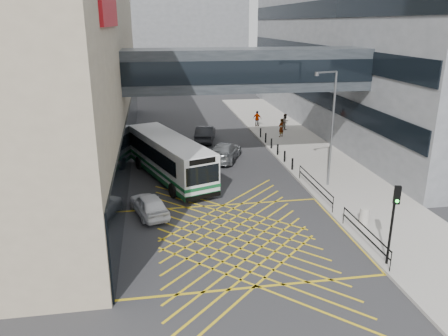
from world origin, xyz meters
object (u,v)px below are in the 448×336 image
car_white (149,204)px  street_lamp (330,122)px  car_dark (205,134)px  pedestrian_b (285,122)px  car_silver (225,151)px  pedestrian_c (257,119)px  litter_bin (364,216)px  bus (169,157)px  pedestrian_a (281,128)px  traffic_light (394,214)px

car_white → street_lamp: (11.99, 2.61, 3.90)m
car_dark → pedestrian_b: (8.70, 2.59, 0.25)m
car_dark → car_silver: size_ratio=0.96×
car_white → pedestrian_b: bearing=-144.2°
car_silver → street_lamp: street_lamp is taller
street_lamp → pedestrian_c: (-0.45, 18.33, -3.58)m
car_silver → litter_bin: 14.55m
bus → pedestrian_a: bearing=21.0°
pedestrian_b → street_lamp: bearing=-129.7°
car_white → pedestrian_b: pedestrian_b is taller
pedestrian_b → car_white: bearing=-159.3°
car_dark → litter_bin: 20.69m
pedestrian_a → car_dark: bearing=-38.6°
pedestrian_c → pedestrian_b: bearing=173.4°
street_lamp → pedestrian_c: street_lamp is taller
car_white → pedestrian_c: size_ratio=2.54×
litter_bin → pedestrian_a: bearing=87.1°
car_dark → street_lamp: street_lamp is taller
pedestrian_a → pedestrian_c: 4.99m
street_lamp → litter_bin: 7.24m
pedestrian_c → traffic_light: bearing=123.2°
bus → litter_bin: bearing=-63.3°
bus → street_lamp: size_ratio=1.43×
bus → pedestrian_b: size_ratio=6.53×
litter_bin → pedestrian_b: bearing=84.3°
pedestrian_a → pedestrian_b: (1.25, 2.67, -0.04)m
car_white → litter_bin: car_white is taller
litter_bin → pedestrian_a: (0.98, 19.56, 0.43)m
bus → car_white: bearing=-123.0°
bus → car_white: (-1.45, -6.29, -0.97)m
car_dark → pedestrian_a: pedestrian_a is taller
car_white → pedestrian_b: size_ratio=2.47×
bus → car_silver: bearing=17.9°
car_silver → pedestrian_c: 12.23m
street_lamp → litter_bin: bearing=-108.4°
car_white → pedestrian_a: bearing=-145.9°
car_dark → street_lamp: bearing=128.8°
bus → traffic_light: 16.92m
bus → litter_bin: bus is taller
car_dark → pedestrian_a: size_ratio=2.71×
bus → pedestrian_c: bus is taller
car_white → litter_bin: size_ratio=4.58×
car_dark → pedestrian_b: size_ratio=2.84×
car_dark → car_silver: car_silver is taller
car_white → litter_bin: bearing=146.2°
car_dark → litter_bin: car_dark is taller
car_silver → street_lamp: (5.83, -7.35, 3.78)m
pedestrian_a → pedestrian_b: bearing=-152.9°
street_lamp → pedestrian_a: bearing=70.2°
street_lamp → pedestrian_c: bearing=74.9°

